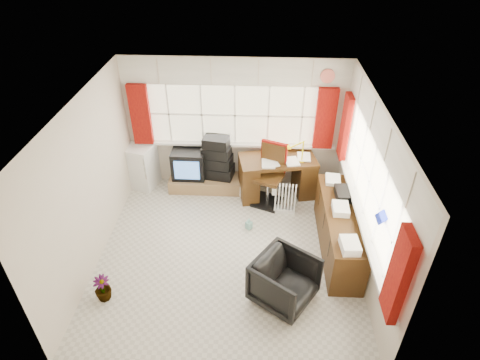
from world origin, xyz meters
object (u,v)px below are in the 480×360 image
object	(u,v)px
desk_lamp	(303,147)
tv_bench	(206,183)
credenza	(339,229)
crt_tv	(189,162)
task_chair	(271,171)
radiator	(285,201)
office_chair	(284,281)
desk	(277,175)
mini_fridge	(142,166)

from	to	relation	value
desk_lamp	tv_bench	size ratio (longest dim) A/B	0.31
credenza	crt_tv	xyz separation A→B (m)	(-2.60, 1.61, 0.14)
credenza	task_chair	bearing A→B (deg)	130.50
desk_lamp	radiator	world-z (taller)	desk_lamp
office_chair	desk_lamp	bearing A→B (deg)	25.80
credenza	desk_lamp	bearing A→B (deg)	111.09
desk	mini_fridge	size ratio (longest dim) A/B	1.73
radiator	office_chair	bearing A→B (deg)	-92.82
office_chair	credenza	xyz separation A→B (m)	(0.89, 1.06, 0.03)
radiator	mini_fridge	size ratio (longest dim) A/B	0.67
desk	office_chair	world-z (taller)	desk
mini_fridge	tv_bench	bearing A→B (deg)	-3.65
credenza	crt_tv	bearing A→B (deg)	148.16
task_chair	mini_fridge	distance (m)	2.51
crt_tv	mini_fridge	size ratio (longest dim) A/B	0.72
crt_tv	desk	bearing A→B (deg)	-7.16
desk_lamp	credenza	distance (m)	1.59
radiator	tv_bench	world-z (taller)	radiator
radiator	credenza	size ratio (longest dim) A/B	0.28
task_chair	crt_tv	distance (m)	1.59
desk	desk_lamp	world-z (taller)	desk_lamp
mini_fridge	desk_lamp	bearing A→B (deg)	-5.02
office_chair	desk	bearing A→B (deg)	35.74
desk_lamp	office_chair	bearing A→B (deg)	-98.82
desk	radiator	world-z (taller)	desk
office_chair	crt_tv	bearing A→B (deg)	67.28
desk_lamp	credenza	size ratio (longest dim) A/B	0.22
radiator	credenza	world-z (taller)	credenza
crt_tv	mini_fridge	distance (m)	0.94
desk	radiator	xyz separation A→B (m)	(0.14, -0.52, -0.21)
radiator	tv_bench	distance (m)	1.62
tv_bench	office_chair	bearing A→B (deg)	-61.62
credenza	tv_bench	world-z (taller)	credenza
tv_bench	mini_fridge	bearing A→B (deg)	176.35
office_chair	crt_tv	size ratio (longest dim) A/B	1.27
desk	tv_bench	bearing A→B (deg)	175.11
credenza	office_chair	bearing A→B (deg)	-129.95
task_chair	tv_bench	bearing A→B (deg)	166.90
office_chair	mini_fridge	size ratio (longest dim) A/B	0.91
task_chair	credenza	world-z (taller)	task_chair
task_chair	desk	bearing A→B (deg)	54.63
desk_lamp	radiator	distance (m)	1.01
task_chair	crt_tv	bearing A→B (deg)	166.21
task_chair	tv_bench	distance (m)	1.35
task_chair	tv_bench	size ratio (longest dim) A/B	0.84
task_chair	crt_tv	world-z (taller)	task_chair
credenza	crt_tv	distance (m)	3.06
radiator	desk	bearing A→B (deg)	105.58
task_chair	radiator	distance (m)	0.58
task_chair	tv_bench	world-z (taller)	task_chair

